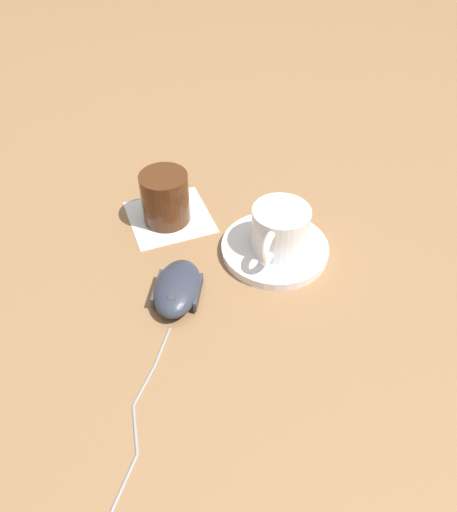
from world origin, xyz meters
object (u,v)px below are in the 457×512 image
saucer (275,247)px  coffee_cup (280,230)px  computer_mouse (177,288)px  drinking_glass (165,198)px

saucer → coffee_cup: coffee_cup is taller
saucer → coffee_cup: 0.04m
coffee_cup → computer_mouse: 0.16m
coffee_cup → saucer: bearing=-145.4°
drinking_glass → coffee_cup: bearing=68.4°
computer_mouse → drinking_glass: bearing=-166.6°
coffee_cup → drinking_glass: bearing=-111.6°
saucer → coffee_cup: bearing=34.6°
coffee_cup → drinking_glass: (-0.06, -0.16, -0.00)m
saucer → computer_mouse: computer_mouse is taller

